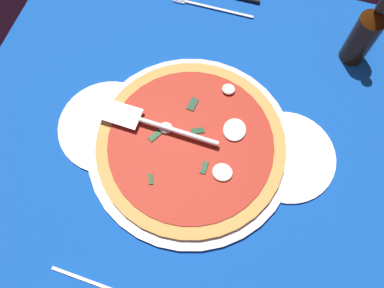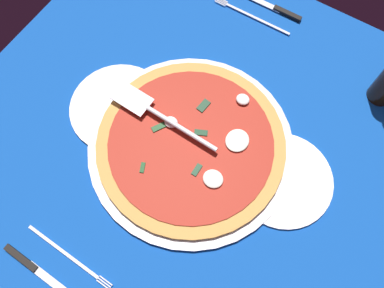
# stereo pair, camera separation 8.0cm
# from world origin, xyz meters

# --- Properties ---
(ground_plane) EXTENTS (1.01, 1.01, 0.01)m
(ground_plane) POSITION_xyz_m (0.00, 0.00, -0.00)
(ground_plane) COLOR #0F4199
(checker_pattern) EXTENTS (1.01, 1.01, 0.00)m
(checker_pattern) POSITION_xyz_m (-0.00, 0.00, 0.00)
(checker_pattern) COLOR silver
(checker_pattern) RESTS_ON ground_plane
(pizza_pan) EXTENTS (0.43, 0.43, 0.01)m
(pizza_pan) POSITION_xyz_m (-0.00, -0.01, 0.01)
(pizza_pan) COLOR silver
(pizza_pan) RESTS_ON ground_plane
(dinner_plate_left) EXTENTS (0.20, 0.20, 0.01)m
(dinner_plate_left) POSITION_xyz_m (-0.20, -0.04, 0.01)
(dinner_plate_left) COLOR white
(dinner_plate_left) RESTS_ON ground_plane
(dinner_plate_right) EXTENTS (0.22, 0.22, 0.01)m
(dinner_plate_right) POSITION_xyz_m (0.18, -0.00, 0.01)
(dinner_plate_right) COLOR white
(dinner_plate_right) RESTS_ON ground_plane
(pizza) EXTENTS (0.39, 0.39, 0.03)m
(pizza) POSITION_xyz_m (-0.00, -0.01, 0.02)
(pizza) COLOR #C78D43
(pizza) RESTS_ON pizza_pan
(pizza_server) EXTENTS (0.25, 0.05, 0.01)m
(pizza_server) POSITION_xyz_m (0.08, -0.02, 0.04)
(pizza_server) COLOR silver
(pizza_server) RESTS_ON pizza
(place_setting_near) EXTENTS (0.21, 0.11, 0.01)m
(place_setting_near) POSITION_xyz_m (0.04, -0.40, 0.00)
(place_setting_near) COLOR white
(place_setting_near) RESTS_ON ground_plane
(place_setting_far) EXTENTS (0.21, 0.12, 0.01)m
(place_setting_far) POSITION_xyz_m (0.09, 0.33, 0.00)
(place_setting_far) COLOR white
(place_setting_far) RESTS_ON ground_plane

